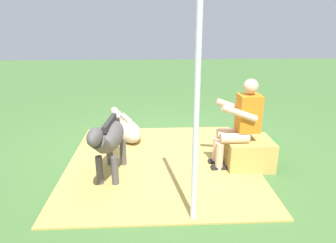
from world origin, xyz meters
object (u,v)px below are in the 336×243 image
Objects in this scene: hay_bale at (248,153)px; pony_standing at (109,139)px; person_seated at (240,121)px; pony_lying at (126,128)px; soda_bottle at (274,145)px; tent_pole_left at (196,119)px.

pony_standing is at bearing 7.17° from hay_bale.
person_seated is 2.16m from pony_lying.
person_seated is 1.82m from pony_standing.
tent_pole_left reaches higher than soda_bottle.
tent_pole_left is at bearing 56.38° from person_seated.
soda_bottle is 2.49m from tent_pole_left.
person_seated is at bearing -172.27° from pony_standing.
hay_bale is 0.28× the size of tent_pole_left.
person_seated reaches higher than pony_standing.
hay_bale is 2.23m from pony_lying.
hay_bale reaches higher than soda_bottle.
pony_standing reaches higher than pony_lying.
tent_pole_left is (-0.92, 2.41, 0.96)m from pony_lying.
tent_pole_left is (0.80, 1.20, 0.44)m from person_seated.
pony_lying is 0.58× the size of tent_pole_left.
hay_bale is 0.49× the size of pony_lying.
pony_lying reaches higher than soda_bottle.
soda_bottle is 0.11× the size of tent_pole_left.
pony_standing reaches higher than soda_bottle.
pony_lying is at bearing -16.77° from soda_bottle.
soda_bottle is (-0.74, -0.46, -0.59)m from person_seated.
hay_bale is 0.74m from soda_bottle.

